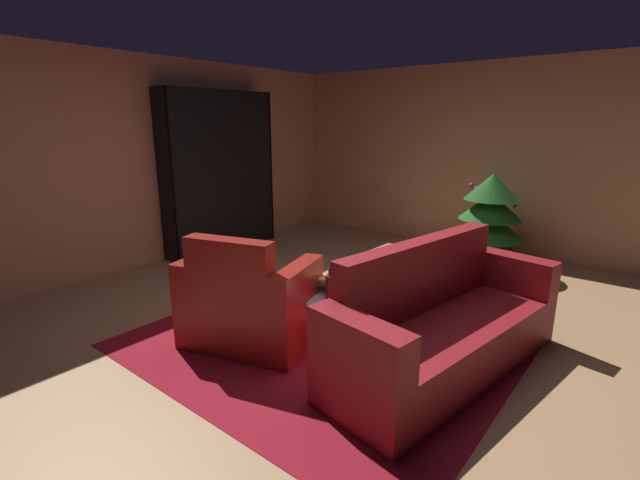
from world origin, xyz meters
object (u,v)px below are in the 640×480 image
couch_red (442,327)px  bottle_on_table (330,286)px  coffee_table (324,293)px  book_stack_on_table (327,284)px  bookshelf_unit (226,173)px  decorated_tree (489,221)px  armchair_red (248,305)px

couch_red → bottle_on_table: couch_red is taller
coffee_table → book_stack_on_table: book_stack_on_table is taller
book_stack_on_table → bottle_on_table: 0.15m
coffee_table → book_stack_on_table: size_ratio=3.21×
bookshelf_unit → decorated_tree: bearing=23.1°
bookshelf_unit → book_stack_on_table: (2.84, -1.36, -0.59)m
coffee_table → couch_red: bearing=8.5°
couch_red → bottle_on_table: bearing=-161.9°
couch_red → book_stack_on_table: (-0.94, -0.17, 0.17)m
decorated_tree → book_stack_on_table: bearing=-98.2°
decorated_tree → couch_red: bearing=-78.1°
armchair_red → book_stack_on_table: 0.66m
armchair_red → couch_red: size_ratio=0.54×
coffee_table → bottle_on_table: 0.24m
armchair_red → coffee_table: armchair_red is taller
bottle_on_table → decorated_tree: size_ratio=0.21×
bookshelf_unit → book_stack_on_table: 3.20m
bookshelf_unit → armchair_red: bearing=-37.2°
book_stack_on_table → decorated_tree: size_ratio=0.19×
couch_red → decorated_tree: size_ratio=1.84×
coffee_table → decorated_tree: (0.44, 2.71, 0.21)m
couch_red → book_stack_on_table: size_ratio=9.74×
book_stack_on_table → bottle_on_table: (0.11, -0.10, 0.04)m
armchair_red → decorated_tree: bearing=75.4°
couch_red → bottle_on_table: (-0.83, -0.27, 0.21)m
bookshelf_unit → bottle_on_table: 3.34m
bookshelf_unit → armchair_red: size_ratio=1.88×
coffee_table → bottle_on_table: bottle_on_table is taller
armchair_red → bottle_on_table: bearing=34.0°
bookshelf_unit → bottle_on_table: size_ratio=8.75×
armchair_red → bottle_on_table: size_ratio=4.65×
couch_red → decorated_tree: decorated_tree is taller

